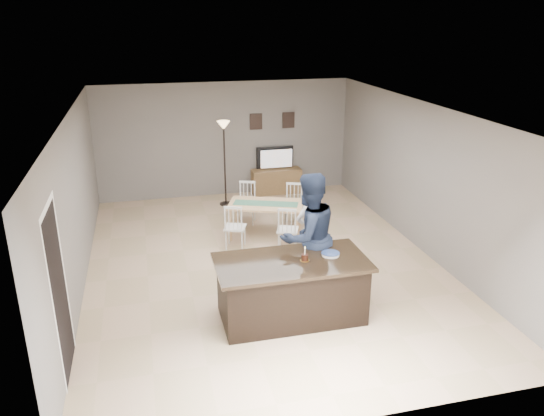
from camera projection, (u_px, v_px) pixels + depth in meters
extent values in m
plane|color=tan|center=(263.00, 263.00, 9.38)|extent=(8.00, 8.00, 0.00)
plane|color=slate|center=(225.00, 140.00, 12.56)|extent=(6.00, 0.00, 6.00)
plane|color=slate|center=(353.00, 314.00, 5.26)|extent=(6.00, 0.00, 6.00)
plane|color=slate|center=(75.00, 206.00, 8.23)|extent=(0.00, 8.00, 8.00)
plane|color=slate|center=(424.00, 179.00, 9.59)|extent=(0.00, 8.00, 8.00)
plane|color=white|center=(262.00, 111.00, 8.44)|extent=(8.00, 8.00, 0.00)
cube|color=black|center=(291.00, 291.00, 7.59)|extent=(2.00, 1.00, 0.85)
cube|color=black|center=(292.00, 262.00, 7.43)|extent=(2.15, 1.10, 0.05)
cube|color=brown|center=(276.00, 181.00, 12.98)|extent=(1.20, 0.40, 0.60)
imported|color=black|center=(276.00, 158.00, 12.85)|extent=(0.91, 0.12, 0.53)
plane|color=orange|center=(276.00, 159.00, 12.77)|extent=(0.78, 0.00, 0.78)
cube|color=black|center=(256.00, 122.00, 12.56)|extent=(0.30, 0.02, 0.38)
cube|color=black|center=(288.00, 120.00, 12.74)|extent=(0.30, 0.02, 0.38)
plane|color=black|center=(60.00, 294.00, 6.24)|extent=(0.00, 2.10, 2.10)
plane|color=white|center=(47.00, 207.00, 5.87)|extent=(0.00, 1.02, 1.02)
imported|color=#B7B7BC|center=(311.00, 230.00, 8.87)|extent=(0.60, 0.45, 1.50)
imported|color=#1A243B|center=(308.00, 237.00, 7.99)|extent=(1.16, 1.03, 1.99)
cylinder|color=#EEBD46|center=(305.00, 260.00, 7.43)|extent=(0.13, 0.13, 0.00)
cylinder|color=#32170D|center=(305.00, 257.00, 7.41)|extent=(0.10, 0.10, 0.09)
cylinder|color=white|center=(305.00, 251.00, 7.38)|extent=(0.02, 0.02, 0.10)
sphere|color=#FFBF4C|center=(305.00, 247.00, 7.36)|extent=(0.02, 0.02, 0.02)
cylinder|color=white|center=(330.00, 255.00, 7.59)|extent=(0.25, 0.25, 0.01)
cylinder|color=white|center=(330.00, 254.00, 7.58)|extent=(0.25, 0.25, 0.01)
cylinder|color=white|center=(331.00, 253.00, 7.58)|extent=(0.25, 0.25, 0.01)
cylinder|color=navy|center=(331.00, 253.00, 7.58)|extent=(0.26, 0.26, 0.00)
cube|color=tan|center=(266.00, 205.00, 10.34)|extent=(1.63, 1.27, 0.04)
cylinder|color=tan|center=(230.00, 225.00, 10.22)|extent=(0.05, 0.05, 0.64)
cylinder|color=tan|center=(300.00, 216.00, 10.69)|extent=(0.05, 0.05, 0.64)
cube|color=#407354|center=(266.00, 203.00, 10.33)|extent=(1.29, 0.74, 0.01)
cube|color=silver|center=(235.00, 227.00, 9.89)|extent=(0.48, 0.47, 0.04)
cylinder|color=silver|center=(226.00, 240.00, 9.85)|extent=(0.03, 0.03, 0.39)
cylinder|color=silver|center=(245.00, 235.00, 10.08)|extent=(0.03, 0.03, 0.39)
cube|color=silver|center=(233.00, 208.00, 9.59)|extent=(0.33, 0.15, 0.04)
cube|color=silver|center=(288.00, 230.00, 9.78)|extent=(0.48, 0.47, 0.04)
cylinder|color=silver|center=(279.00, 243.00, 9.74)|extent=(0.03, 0.03, 0.39)
cylinder|color=silver|center=(296.00, 238.00, 9.97)|extent=(0.03, 0.03, 0.39)
cube|color=silver|center=(287.00, 210.00, 9.48)|extent=(0.33, 0.15, 0.04)
cube|color=silver|center=(246.00, 205.00, 11.06)|extent=(0.48, 0.47, 0.04)
cylinder|color=silver|center=(255.00, 212.00, 11.25)|extent=(0.03, 0.03, 0.39)
cylinder|color=silver|center=(238.00, 216.00, 11.02)|extent=(0.03, 0.03, 0.39)
cube|color=silver|center=(247.00, 182.00, 11.06)|extent=(0.33, 0.15, 0.04)
cube|color=silver|center=(293.00, 207.00, 10.95)|extent=(0.48, 0.47, 0.04)
cylinder|color=silver|center=(301.00, 214.00, 11.14)|extent=(0.03, 0.03, 0.39)
cylinder|color=silver|center=(285.00, 218.00, 10.91)|extent=(0.03, 0.03, 0.39)
cube|color=silver|center=(294.00, 184.00, 10.95)|extent=(0.33, 0.15, 0.04)
cylinder|color=black|center=(226.00, 204.00, 12.28)|extent=(0.29, 0.29, 0.03)
cylinder|color=black|center=(225.00, 166.00, 11.97)|extent=(0.04, 0.04, 1.79)
cone|color=#FFD18C|center=(224.00, 125.00, 11.65)|extent=(0.29, 0.29, 0.19)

